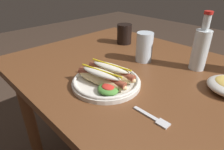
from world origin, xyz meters
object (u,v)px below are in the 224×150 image
glass_bottle (201,48)px  water_cup (144,47)px  hot_dog_plate (106,79)px  fork (154,118)px  soda_cup (124,34)px

glass_bottle → water_cup: bearing=-155.6°
hot_dog_plate → glass_bottle: size_ratio=1.05×
fork → glass_bottle: (-0.06, 0.41, 0.09)m
soda_cup → water_cup: (0.24, -0.12, 0.01)m
glass_bottle → hot_dog_plate: bearing=-114.5°
fork → hot_dog_plate: bearing=172.9°
hot_dog_plate → glass_bottle: glass_bottle is taller
fork → water_cup: (-0.28, 0.31, 0.07)m
fork → soda_cup: soda_cup is taller
fork → glass_bottle: size_ratio=0.49×
hot_dog_plate → soda_cup: (-0.28, 0.40, 0.03)m
water_cup → hot_dog_plate: bearing=-81.3°
soda_cup → fork: bearing=-40.3°
soda_cup → glass_bottle: glass_bottle is taller
hot_dog_plate → glass_bottle: 0.42m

